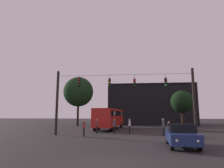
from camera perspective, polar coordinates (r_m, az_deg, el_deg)
ground_plane at (r=33.03m, az=4.36°, el=-12.71°), size 168.00×168.00×0.00m
overhead_signal_span at (r=20.93m, az=3.16°, el=-3.66°), size 14.91×0.44×7.01m
city_bus at (r=30.08m, az=-0.62°, el=-9.54°), size 3.58×11.19×3.00m
car_near_right at (r=14.48m, az=19.57°, el=-13.82°), size 2.15×4.45×1.52m
pedestrian_crossing_left at (r=20.23m, az=16.35°, el=-12.32°), size 0.32×0.41×1.52m
pedestrian_crossing_center at (r=23.26m, az=5.15°, el=-11.87°), size 0.27×0.38×1.70m
pedestrian_crossing_right at (r=20.47m, az=-8.20°, el=-12.36°), size 0.27×0.38×1.62m
pedestrian_near_bus at (r=23.41m, az=-4.46°, el=-11.89°), size 0.34×0.42×1.69m
pedestrian_trailing at (r=21.72m, az=14.80°, el=-11.71°), size 0.31×0.40×1.77m
pedestrian_far_side at (r=23.37m, az=0.67°, el=-11.98°), size 0.27×0.38×1.65m
corner_building at (r=48.13m, az=10.88°, el=-6.16°), size 18.55×13.38×8.83m
tree_left_silhouette at (r=39.32m, az=-9.79°, el=-2.26°), size 5.88×5.88×9.64m
tree_behind_building at (r=35.56m, az=19.77°, el=-4.97°), size 3.81×3.81×6.27m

